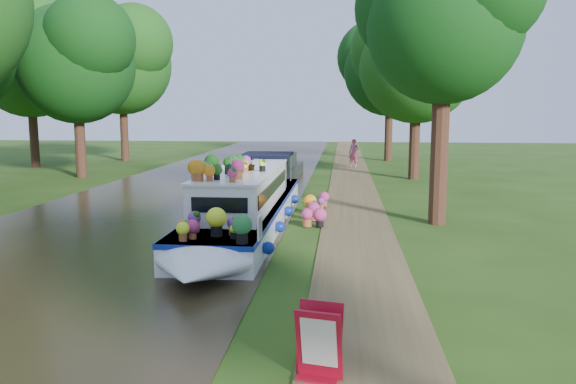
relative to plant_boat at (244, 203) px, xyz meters
The scene contains 14 objects.
ground 2.80m from the plant_boat, 32.41° to the right, with size 100.00×100.00×0.00m, color #213F0F.
canal_water 4.10m from the plant_boat, 159.15° to the right, with size 10.00×100.00×0.02m, color black.
towpath 3.83m from the plant_boat, 22.49° to the right, with size 2.20×100.00×0.03m, color brown.
plant_boat is the anchor object (origin of this frame).
tree_near_overhang 8.50m from the plant_boat, 15.17° to the left, with size 5.52×5.28×8.99m.
tree_near_mid 16.22m from the plant_boat, 63.75° to the left, with size 6.90×6.60×9.40m.
tree_near_far 26.18m from the plant_boat, 75.82° to the left, with size 7.59×7.26×10.30m.
tree_far_c 17.87m from the plant_boat, 131.68° to the left, with size 7.13×6.82×9.59m.
tree_far_d 26.83m from the plant_boat, 119.39° to the left, with size 8.05×7.70×10.85m.
tree_far_h 25.15m from the plant_boat, 133.51° to the left, with size 7.82×7.48×10.49m.
second_boat 13.05m from the plant_boat, 91.92° to the left, with size 2.16×6.92×1.33m.
sandwich_board 9.83m from the plant_boat, 74.05° to the right, with size 0.67×0.63×1.01m.
pedestrian_pink 19.77m from the plant_boat, 79.28° to the left, with size 0.66×0.43×1.81m, color #C7526A.
verge_plant 2.47m from the plant_boat, 16.22° to the left, with size 0.42×0.37×0.47m, color #1F5C1B.
Camera 1 is at (0.74, -15.29, 3.67)m, focal length 35.00 mm.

